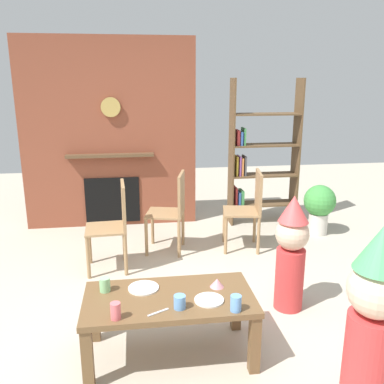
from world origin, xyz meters
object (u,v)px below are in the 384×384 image
at_px(coffee_table, 169,306).
at_px(birthday_cake_slice, 217,283).
at_px(paper_plate_front, 144,288).
at_px(paper_cup_far_left, 116,311).
at_px(dining_chair_middle, 173,207).
at_px(bookshelf, 259,159).
at_px(paper_cup_center, 180,302).
at_px(potted_plant_tall, 319,205).
at_px(paper_cup_near_right, 236,303).
at_px(paper_plate_rear, 209,300).
at_px(paper_cup_near_left, 105,285).
at_px(child_in_pink, 291,250).
at_px(dining_chair_right, 250,206).
at_px(dining_chair_left, 115,221).
at_px(child_with_cone_hat, 373,317).

height_order(coffee_table, birthday_cake_slice, birthday_cake_slice).
xyz_separation_m(coffee_table, paper_plate_front, (-0.17, 0.13, 0.08)).
height_order(paper_cup_far_left, dining_chair_middle, dining_chair_middle).
height_order(bookshelf, paper_cup_center, bookshelf).
bearing_deg(potted_plant_tall, coffee_table, -133.95).
height_order(bookshelf, paper_cup_near_right, bookshelf).
xyz_separation_m(paper_plate_rear, birthday_cake_slice, (0.09, 0.18, 0.03)).
bearing_deg(paper_cup_far_left, paper_cup_near_left, 103.44).
height_order(paper_cup_near_right, child_in_pink, child_in_pink).
height_order(coffee_table, paper_plate_front, paper_plate_front).
relative_size(dining_chair_right, potted_plant_tall, 1.43).
xyz_separation_m(birthday_cake_slice, potted_plant_tall, (1.70, 2.04, -0.11)).
xyz_separation_m(dining_chair_left, dining_chair_right, (1.48, 0.33, 0.00)).
distance_m(bookshelf, birthday_cake_slice, 2.84).
distance_m(paper_cup_near_right, dining_chair_right, 2.15).
bearing_deg(paper_cup_far_left, child_in_pink, 27.19).
bearing_deg(paper_cup_near_right, paper_cup_far_left, 179.11).
relative_size(paper_cup_center, birthday_cake_slice, 0.90).
relative_size(paper_cup_near_right, dining_chair_left, 0.12).
xyz_separation_m(paper_cup_near_left, dining_chair_left, (0.02, 1.33, 0.00)).
xyz_separation_m(paper_cup_near_left, child_in_pink, (1.49, 0.36, 0.02)).
relative_size(bookshelf, dining_chair_left, 2.11).
relative_size(paper_cup_near_left, dining_chair_middle, 0.11).
height_order(paper_cup_near_left, paper_cup_far_left, paper_cup_far_left).
bearing_deg(paper_cup_far_left, birthday_cake_slice, 24.32).
relative_size(paper_cup_far_left, paper_plate_front, 0.50).
height_order(paper_plate_front, potted_plant_tall, potted_plant_tall).
bearing_deg(paper_cup_near_left, dining_chair_left, 89.18).
xyz_separation_m(paper_cup_near_right, paper_cup_center, (-0.35, 0.08, -0.01)).
xyz_separation_m(birthday_cake_slice, dining_chair_right, (0.72, 1.71, 0.02)).
relative_size(bookshelf, paper_cup_center, 21.02).
bearing_deg(dining_chair_middle, paper_cup_center, 99.23).
distance_m(paper_cup_center, paper_cup_far_left, 0.41).
bearing_deg(potted_plant_tall, paper_cup_center, -131.12).
height_order(paper_cup_center, child_with_cone_hat, child_with_cone_hat).
bearing_deg(coffee_table, birthday_cake_slice, 14.32).
xyz_separation_m(paper_plate_front, child_with_cone_hat, (1.25, -0.79, 0.15)).
relative_size(paper_cup_near_left, dining_chair_right, 0.11).
bearing_deg(birthday_cake_slice, paper_plate_front, 175.06).
distance_m(birthday_cake_slice, child_with_cone_hat, 1.06).
bearing_deg(dining_chair_left, child_with_cone_hat, 122.04).
xyz_separation_m(dining_chair_left, dining_chair_middle, (0.62, 0.38, 0.00)).
distance_m(bookshelf, child_with_cone_hat, 3.38).
distance_m(paper_plate_front, paper_plate_rear, 0.49).
xyz_separation_m(coffee_table, child_in_pink, (1.05, 0.49, 0.14)).
xyz_separation_m(paper_cup_near_left, potted_plant_tall, (2.49, 1.99, -0.13)).
bearing_deg(paper_plate_rear, dining_chair_right, 66.95).
bearing_deg(bookshelf, child_with_cone_hat, -95.73).
bearing_deg(bookshelf, paper_plate_rear, -112.62).
bearing_deg(child_in_pink, birthday_cake_slice, 4.77).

